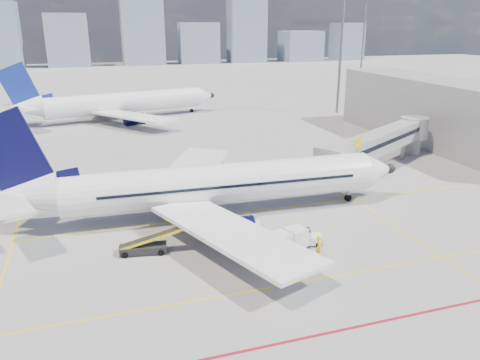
# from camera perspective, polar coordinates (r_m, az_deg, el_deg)

# --- Properties ---
(ground) EXTENTS (420.00, 420.00, 0.00)m
(ground) POSITION_cam_1_polar(r_m,az_deg,el_deg) (40.25, 2.15, -8.46)
(ground) COLOR gray
(ground) RESTS_ON ground
(apron_markings) EXTENTS (90.00, 35.12, 0.01)m
(apron_markings) POSITION_cam_1_polar(r_m,az_deg,el_deg) (36.85, 3.40, -11.20)
(apron_markings) COLOR #D9BF0B
(apron_markings) RESTS_ON ground
(jet_bridge) EXTENTS (23.55, 15.78, 6.30)m
(jet_bridge) POSITION_cam_1_polar(r_m,az_deg,el_deg) (63.69, 17.12, 4.55)
(jet_bridge) COLOR #9A9EA2
(jet_bridge) RESTS_ON ground
(terminal_block) EXTENTS (10.00, 42.00, 10.00)m
(terminal_block) POSITION_cam_1_polar(r_m,az_deg,el_deg) (80.46, 23.30, 7.58)
(terminal_block) COLOR #9A9EA2
(terminal_block) RESTS_ON ground
(floodlight_mast_ne) EXTENTS (3.20, 0.61, 25.45)m
(floodlight_mast_ne) POSITION_cam_1_polar(r_m,az_deg,el_deg) (102.07, 12.22, 15.55)
(floodlight_mast_ne) COLOR slate
(floodlight_mast_ne) RESTS_ON ground
(floodlight_mast_far) EXTENTS (3.20, 0.61, 25.45)m
(floodlight_mast_far) POSITION_cam_1_polar(r_m,az_deg,el_deg) (145.94, 14.79, 16.17)
(floodlight_mast_far) COLOR slate
(floodlight_mast_far) RESTS_ON ground
(distant_skyline) EXTENTS (251.68, 15.76, 31.02)m
(distant_skyline) POSITION_cam_1_polar(r_m,az_deg,el_deg) (224.09, -15.21, 16.37)
(distant_skyline) COLOR gray
(distant_skyline) RESTS_ON ground
(main_aircraft) EXTENTS (41.15, 35.83, 11.99)m
(main_aircraft) POSITION_cam_1_polar(r_m,az_deg,el_deg) (45.79, -4.15, -0.68)
(main_aircraft) COLOR white
(main_aircraft) RESTS_ON ground
(second_aircraft) EXTENTS (41.71, 35.94, 12.29)m
(second_aircraft) POSITION_cam_1_polar(r_m,az_deg,el_deg) (96.67, -14.72, 9.02)
(second_aircraft) COLOR white
(second_aircraft) RESTS_ON ground
(baggage_tug) EXTENTS (2.32, 1.77, 1.45)m
(baggage_tug) POSITION_cam_1_polar(r_m,az_deg,el_deg) (41.15, 8.28, -6.94)
(baggage_tug) COLOR white
(baggage_tug) RESTS_ON ground
(cargo_dolly) EXTENTS (3.98, 2.66, 2.01)m
(cargo_dolly) POSITION_cam_1_polar(r_m,az_deg,el_deg) (39.37, 5.80, -7.41)
(cargo_dolly) COLOR black
(cargo_dolly) RESTS_ON ground
(belt_loader) EXTENTS (5.59, 2.08, 2.25)m
(belt_loader) POSITION_cam_1_polar(r_m,az_deg,el_deg) (40.18, -11.51, -7.98)
(belt_loader) COLOR black
(belt_loader) RESTS_ON ground
(ramp_worker) EXTENTS (0.73, 0.86, 2.00)m
(ramp_worker) POSITION_cam_1_polar(r_m,az_deg,el_deg) (38.98, 9.61, -8.03)
(ramp_worker) COLOR yellow
(ramp_worker) RESTS_ON ground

